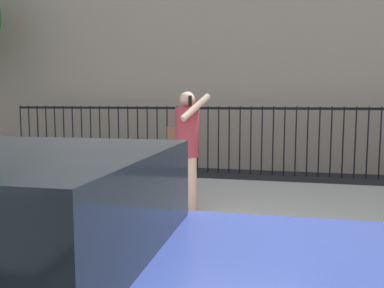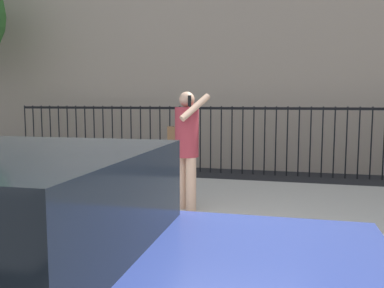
# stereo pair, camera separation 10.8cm
# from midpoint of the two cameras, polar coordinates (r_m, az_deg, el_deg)

# --- Properties ---
(ground_plane) EXTENTS (60.00, 60.00, 0.00)m
(ground_plane) POSITION_cam_midpoint_polar(r_m,az_deg,el_deg) (4.02, -1.05, -19.19)
(ground_plane) COLOR black
(sidewalk) EXTENTS (28.00, 4.40, 0.15)m
(sidewalk) POSITION_cam_midpoint_polar(r_m,az_deg,el_deg) (6.02, 4.51, -9.76)
(sidewalk) COLOR #B2ADA3
(sidewalk) RESTS_ON ground
(iron_fence) EXTENTS (12.03, 0.04, 1.60)m
(iron_fence) POSITION_cam_midpoint_polar(r_m,az_deg,el_deg) (9.48, 8.30, 1.83)
(iron_fence) COLOR black
(iron_fence) RESTS_ON ground
(parked_hatchback) EXTENTS (4.23, 1.91, 1.45)m
(parked_hatchback) POSITION_cam_midpoint_polar(r_m,az_deg,el_deg) (2.62, -24.53, -17.28)
(parked_hatchback) COLOR navy
(parked_hatchback) RESTS_ON ground
(pedestrian_on_phone) EXTENTS (0.70, 0.67, 1.70)m
(pedestrian_on_phone) POSITION_cam_midpoint_polar(r_m,az_deg,el_deg) (5.75, -0.34, 0.33)
(pedestrian_on_phone) COLOR tan
(pedestrian_on_phone) RESTS_ON sidewalk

